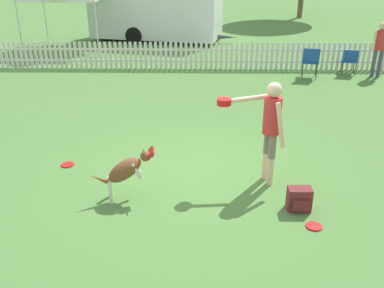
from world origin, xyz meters
name	(u,v)px	position (x,y,z in m)	size (l,w,h in m)	color
ground_plane	(196,172)	(0.00, 0.00, 0.00)	(240.00, 240.00, 0.00)	#4C7A38
handler_person	(268,121)	(1.14, -0.28, 1.08)	(1.09, 0.46, 1.71)	beige
leaping_dog	(126,169)	(-1.05, -0.87, 0.50)	(1.01, 0.45, 0.84)	brown
frisbee_near_handler	(68,165)	(-2.32, 0.22, 0.01)	(0.23, 0.23, 0.02)	red
frisbee_near_dog	(314,226)	(1.67, -1.59, 0.01)	(0.23, 0.23, 0.02)	red
backpack_on_grass	(299,199)	(1.54, -1.15, 0.18)	(0.35, 0.25, 0.36)	maroon
picket_fence	(199,56)	(0.00, 7.17, 0.44)	(22.55, 0.04, 0.87)	silver
folding_chair_blue_left	(350,59)	(4.68, 6.61, 0.47)	(0.54, 0.55, 0.78)	#333338
folding_chair_center	(311,60)	(3.36, 6.15, 0.56)	(0.57, 0.59, 0.92)	#333338
spectator_standing	(380,44)	(5.42, 6.34, 0.99)	(0.41, 0.27, 1.64)	#474C5B
equipment_trailer	(156,7)	(-1.83, 12.13, 1.37)	(6.24, 3.19, 2.61)	white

